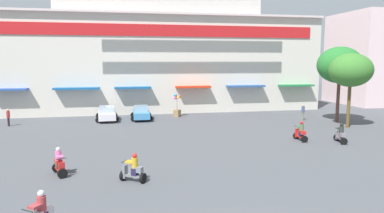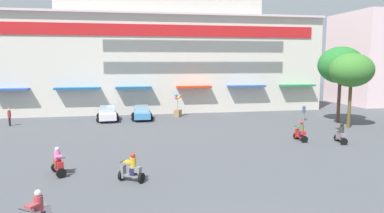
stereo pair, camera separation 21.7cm
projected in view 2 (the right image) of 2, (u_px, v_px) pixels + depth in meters
name	position (u px, v px, depth m)	size (l,w,h in m)	color
ground_plane	(191.00, 151.00, 23.75)	(128.00, 128.00, 0.00)	#4F5157
colonial_building	(160.00, 41.00, 44.40)	(38.90, 14.72, 19.78)	silver
flank_building_right	(383.00, 59.00, 49.89)	(11.95, 10.18, 12.74)	silver
plaza_tree_1	(352.00, 70.00, 31.38)	(3.96, 3.58, 6.79)	brown
plaza_tree_3	(341.00, 65.00, 34.08)	(4.49, 3.84, 7.48)	brown
parked_car_0	(107.00, 113.00, 35.95)	(2.46, 4.43, 1.46)	silver
parked_car_1	(142.00, 113.00, 36.45)	(2.24, 3.94, 1.45)	#4187C1
scooter_rider_0	(132.00, 170.00, 17.70)	(1.38, 1.13, 1.50)	black
scooter_rider_1	(58.00, 163.00, 18.75)	(1.00, 1.45, 1.53)	black
scooter_rider_2	(301.00, 133.00, 26.70)	(0.52, 1.42, 1.55)	black
scooter_rider_5	(341.00, 135.00, 26.01)	(0.83, 1.52, 1.53)	black
pedestrian_0	(9.00, 116.00, 32.83)	(0.42, 0.42, 1.66)	#2A1926
pedestrian_1	(304.00, 111.00, 35.88)	(0.39, 0.39, 1.65)	slate
balloon_vendor_cart	(178.00, 108.00, 38.38)	(0.97, 1.08, 2.54)	#94784C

